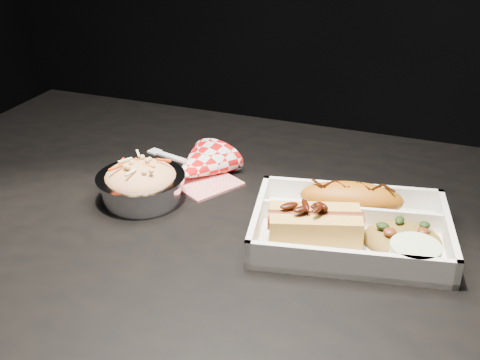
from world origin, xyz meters
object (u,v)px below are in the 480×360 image
object	(u,v)px
hotdog	(315,224)
napkin_fork	(197,168)
food_tray	(350,231)
fried_pastry	(351,198)
dining_table	(240,282)
foil_coleslaw_cup	(141,182)

from	to	relation	value
hotdog	napkin_fork	size ratio (longest dim) A/B	0.71
food_tray	fried_pastry	xyz separation A→B (m)	(-0.01, 0.05, 0.02)
food_tray	fried_pastry	distance (m)	0.06
dining_table	foil_coleslaw_cup	xyz separation A→B (m)	(-0.16, 0.02, 0.12)
hotdog	foil_coleslaw_cup	bearing A→B (deg)	155.76
foil_coleslaw_cup	napkin_fork	bearing A→B (deg)	64.79
hotdog	napkin_fork	bearing A→B (deg)	132.55
dining_table	napkin_fork	distance (m)	0.20
food_tray	foil_coleslaw_cup	xyz separation A→B (m)	(-0.30, -0.00, 0.02)
hotdog	food_tray	bearing A→B (deg)	24.15
fried_pastry	napkin_fork	xyz separation A→B (m)	(-0.25, 0.04, -0.01)
food_tray	hotdog	world-z (taller)	hotdog
fried_pastry	napkin_fork	world-z (taller)	napkin_fork
food_tray	dining_table	bearing A→B (deg)	179.67
dining_table	food_tray	xyz separation A→B (m)	(0.14, 0.03, 0.10)
food_tray	hotdog	size ratio (longest dim) A/B	2.21
foil_coleslaw_cup	hotdog	bearing A→B (deg)	-6.57
foil_coleslaw_cup	napkin_fork	world-z (taller)	napkin_fork
dining_table	foil_coleslaw_cup	bearing A→B (deg)	171.97
napkin_fork	hotdog	bearing A→B (deg)	-14.88
hotdog	napkin_fork	xyz separation A→B (m)	(-0.22, 0.13, -0.02)
dining_table	napkin_fork	xyz separation A→B (m)	(-0.12, 0.12, 0.11)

